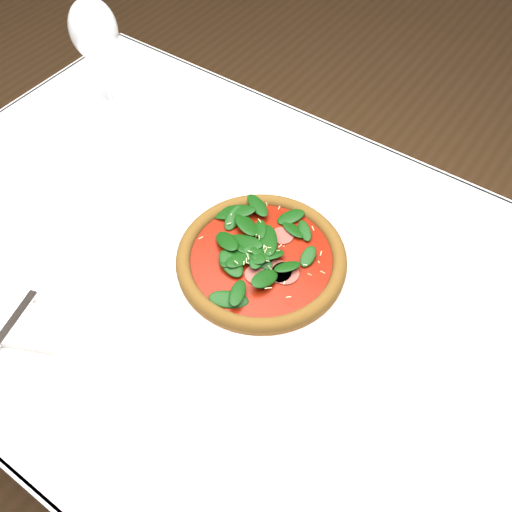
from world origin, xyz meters
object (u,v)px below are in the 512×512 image
Objects in this scene: plate at (261,264)px; wine_glass at (94,32)px; napkin at (15,324)px; pizza at (261,257)px.

plate is 1.43× the size of wine_glass.
wine_glass is 0.55m from napkin.
wine_glass is at bearing 160.91° from pizza.
napkin is (0.26, -0.46, -0.15)m from wine_glass.
plate is at bearing -90.00° from pizza.
pizza reaches higher than plate.
pizza is at bearing 52.02° from napkin.
napkin is at bearing -60.95° from wine_glass.
pizza is (0.00, 0.00, 0.02)m from plate.
pizza reaches higher than napkin.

